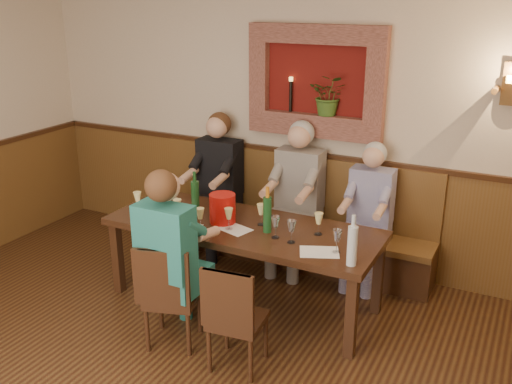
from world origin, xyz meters
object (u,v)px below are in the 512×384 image
at_px(wine_bottle_green_b, 195,196).
at_px(person_chair_front, 174,272).
at_px(chair_near_right, 237,337).
at_px(wine_bottle_green_a, 267,214).
at_px(bench, 287,231).
at_px(person_bench_right, 367,228).
at_px(chair_near_left, 173,314).
at_px(dining_table, 243,232).
at_px(person_bench_left, 216,196).
at_px(person_bench_mid, 295,210).
at_px(spittoon_bucket, 222,208).
at_px(water_bottle, 352,245).

bearing_deg(wine_bottle_green_b, person_chair_front, -68.62).
bearing_deg(chair_near_right, wine_bottle_green_a, 94.11).
bearing_deg(bench, person_bench_right, -6.86).
relative_size(chair_near_left, person_bench_right, 0.64).
distance_m(dining_table, person_bench_left, 1.14).
height_order(bench, person_chair_front, person_chair_front).
xyz_separation_m(dining_table, bench, (0.00, 0.94, -0.35)).
xyz_separation_m(person_bench_mid, person_chair_front, (-0.33, -1.61, -0.02)).
bearing_deg(person_chair_front, dining_table, 76.06).
relative_size(person_bench_mid, wine_bottle_green_b, 3.79).
relative_size(person_bench_left, spittoon_bucket, 5.77).
distance_m(chair_near_right, wine_bottle_green_b, 1.45).
relative_size(bench, person_chair_front, 2.05).
height_order(person_bench_mid, wine_bottle_green_a, person_bench_mid).
xyz_separation_m(dining_table, wine_bottle_green_a, (0.26, -0.05, 0.24)).
relative_size(dining_table, person_bench_right, 1.74).
relative_size(person_bench_mid, water_bottle, 3.80).
relative_size(person_bench_right, water_bottle, 3.48).
relative_size(dining_table, water_bottle, 6.07).
distance_m(person_chair_front, water_bottle, 1.39).
relative_size(dining_table, chair_near_right, 2.80).
bearing_deg(dining_table, chair_near_left, -102.71).
height_order(person_bench_right, wine_bottle_green_b, person_bench_right).
xyz_separation_m(bench, water_bottle, (1.08, -1.26, 0.58)).
bearing_deg(chair_near_left, chair_near_right, -21.22).
distance_m(bench, water_bottle, 1.76).
relative_size(person_chair_front, water_bottle, 3.70).
xyz_separation_m(person_bench_mid, water_bottle, (0.94, -1.15, 0.29)).
bearing_deg(wine_bottle_green_b, person_bench_right, 30.07).
bearing_deg(person_bench_left, bench, 7.89).
bearing_deg(dining_table, person_bench_left, 132.98).
bearing_deg(spittoon_bucket, person_bench_right, 39.76).
bearing_deg(chair_near_left, water_bottle, 4.37).
distance_m(chair_near_left, water_bottle, 1.52).
height_order(bench, spittoon_bucket, bench).
bearing_deg(person_bench_left, wine_bottle_green_a, -40.48).
distance_m(person_chair_front, wine_bottle_green_a, 0.91).
distance_m(person_chair_front, wine_bottle_green_b, 0.93).
relative_size(dining_table, chair_near_left, 2.74).
distance_m(chair_near_left, person_chair_front, 0.36).
distance_m(chair_near_right, water_bottle, 1.09).
bearing_deg(bench, person_bench_left, -172.11).
bearing_deg(water_bottle, person_bench_right, 100.40).
relative_size(chair_near_left, person_bench_left, 0.59).
bearing_deg(person_bench_right, chair_near_left, -122.26).
height_order(chair_near_right, person_bench_right, person_bench_right).
distance_m(bench, wine_bottle_green_b, 1.19).
bearing_deg(wine_bottle_green_b, wine_bottle_green_a, -6.51).
height_order(person_bench_right, spittoon_bucket, person_bench_right).
height_order(dining_table, chair_near_left, chair_near_left).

